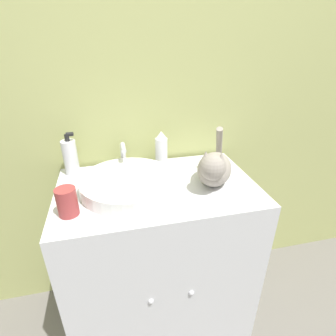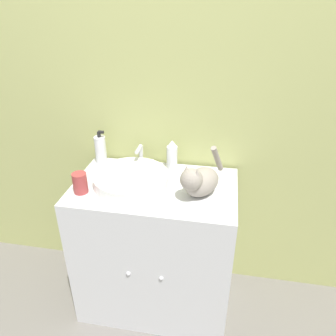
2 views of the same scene
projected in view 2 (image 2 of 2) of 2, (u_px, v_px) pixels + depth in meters
ground_plane at (147, 333)px, 1.84m from camera, size 8.00×8.00×0.00m
wall_back at (165, 87)px, 1.74m from camera, size 6.00×0.05×2.50m
vanity_cabinet at (156, 247)px, 1.87m from camera, size 0.84×0.53×0.82m
sink_basin at (131, 179)px, 1.68m from camera, size 0.39×0.39×0.06m
faucet at (141, 157)px, 1.84m from camera, size 0.15×0.10×0.13m
cat at (200, 180)px, 1.56m from camera, size 0.23×0.32×0.22m
soap_bottle at (101, 149)px, 1.87m from camera, size 0.06×0.06×0.20m
spray_bottle at (172, 156)px, 1.79m from camera, size 0.06×0.06×0.18m
cup at (80, 183)px, 1.60m from camera, size 0.07×0.07×0.10m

